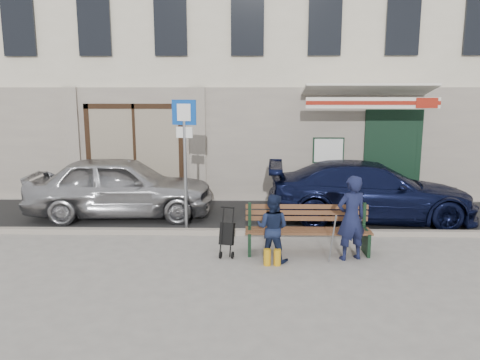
{
  "coord_description": "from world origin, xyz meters",
  "views": [
    {
      "loc": [
        0.1,
        -8.32,
        3.07
      ],
      "look_at": [
        -0.13,
        1.6,
        1.2
      ],
      "focal_mm": 35.0,
      "sensor_mm": 36.0,
      "label": 1
    }
  ],
  "objects_px": {
    "bench": "(305,230)",
    "stroller": "(227,235)",
    "man": "(351,218)",
    "woman": "(272,228)",
    "parking_sign": "(185,143)",
    "car_navy": "(370,191)",
    "car_silver": "(121,186)"
  },
  "relations": [
    {
      "from": "car_navy",
      "to": "parking_sign",
      "type": "xyz_separation_m",
      "value": [
        -4.33,
        -0.99,
        1.26
      ]
    },
    {
      "from": "car_silver",
      "to": "bench",
      "type": "bearing_deg",
      "value": -125.12
    },
    {
      "from": "car_navy",
      "to": "parking_sign",
      "type": "bearing_deg",
      "value": 105.9
    },
    {
      "from": "woman",
      "to": "stroller",
      "type": "relative_size",
      "value": 1.37
    },
    {
      "from": "car_navy",
      "to": "woman",
      "type": "height_order",
      "value": "car_navy"
    },
    {
      "from": "bench",
      "to": "stroller",
      "type": "relative_size",
      "value": 2.62
    },
    {
      "from": "car_silver",
      "to": "bench",
      "type": "height_order",
      "value": "car_silver"
    },
    {
      "from": "car_silver",
      "to": "woman",
      "type": "height_order",
      "value": "car_silver"
    },
    {
      "from": "car_silver",
      "to": "parking_sign",
      "type": "bearing_deg",
      "value": -126.96
    },
    {
      "from": "man",
      "to": "stroller",
      "type": "height_order",
      "value": "man"
    },
    {
      "from": "car_navy",
      "to": "woman",
      "type": "bearing_deg",
      "value": 142.09
    },
    {
      "from": "car_navy",
      "to": "bench",
      "type": "xyz_separation_m",
      "value": [
        -1.83,
        -2.44,
        -0.25
      ]
    },
    {
      "from": "man",
      "to": "woman",
      "type": "distance_m",
      "value": 1.46
    },
    {
      "from": "woman",
      "to": "man",
      "type": "bearing_deg",
      "value": -155.22
    },
    {
      "from": "car_navy",
      "to": "bench",
      "type": "height_order",
      "value": "car_navy"
    },
    {
      "from": "bench",
      "to": "man",
      "type": "xyz_separation_m",
      "value": [
        0.8,
        -0.32,
        0.33
      ]
    },
    {
      "from": "car_navy",
      "to": "stroller",
      "type": "distance_m",
      "value": 4.24
    },
    {
      "from": "car_navy",
      "to": "woman",
      "type": "xyz_separation_m",
      "value": [
        -2.48,
        -2.86,
        -0.08
      ]
    },
    {
      "from": "bench",
      "to": "car_silver",
      "type": "bearing_deg",
      "value": 148.52
    },
    {
      "from": "man",
      "to": "woman",
      "type": "xyz_separation_m",
      "value": [
        -1.45,
        -0.11,
        -0.16
      ]
    },
    {
      "from": "car_navy",
      "to": "bench",
      "type": "distance_m",
      "value": 3.06
    },
    {
      "from": "car_silver",
      "to": "woman",
      "type": "distance_m",
      "value": 4.72
    },
    {
      "from": "parking_sign",
      "to": "man",
      "type": "height_order",
      "value": "parking_sign"
    },
    {
      "from": "parking_sign",
      "to": "man",
      "type": "xyz_separation_m",
      "value": [
        3.29,
        -1.77,
        -1.18
      ]
    },
    {
      "from": "man",
      "to": "stroller",
      "type": "bearing_deg",
      "value": -22.3
    },
    {
      "from": "man",
      "to": "stroller",
      "type": "relative_size",
      "value": 1.73
    },
    {
      "from": "stroller",
      "to": "parking_sign",
      "type": "bearing_deg",
      "value": 136.25
    },
    {
      "from": "man",
      "to": "car_navy",
      "type": "bearing_deg",
      "value": -128.96
    },
    {
      "from": "parking_sign",
      "to": "car_silver",
      "type": "bearing_deg",
      "value": 157.58
    },
    {
      "from": "car_silver",
      "to": "stroller",
      "type": "relative_size",
      "value": 4.92
    },
    {
      "from": "stroller",
      "to": "man",
      "type": "bearing_deg",
      "value": 10.68
    },
    {
      "from": "parking_sign",
      "to": "man",
      "type": "relative_size",
      "value": 1.83
    }
  ]
}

